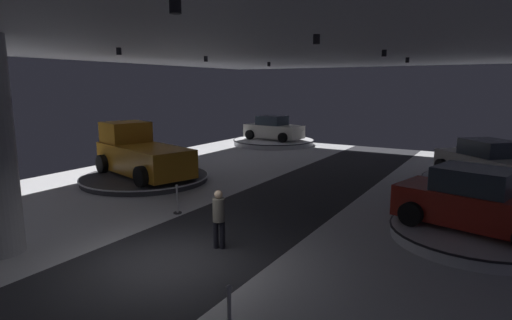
% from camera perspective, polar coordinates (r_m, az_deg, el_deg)
% --- Properties ---
extents(ground, '(24.00, 44.00, 0.06)m').
position_cam_1_polar(ground, '(10.66, -12.46, -13.87)').
color(ground, silver).
extents(ceiling_with_spotlights, '(24.00, 44.00, 0.39)m').
position_cam_1_polar(ceiling_with_spotlights, '(9.83, -13.76, 17.34)').
color(ceiling_with_spotlights, silver).
extents(display_platform_deep_left, '(5.85, 5.85, 0.37)m').
position_cam_1_polar(display_platform_deep_left, '(30.46, 2.41, 2.50)').
color(display_platform_deep_left, silver).
rests_on(display_platform_deep_left, ground).
extents(display_car_deep_left, '(4.37, 2.59, 1.71)m').
position_cam_1_polar(display_car_deep_left, '(30.37, 2.38, 4.25)').
color(display_car_deep_left, silver).
rests_on(display_car_deep_left, display_platform_deep_left).
extents(display_platform_mid_left, '(5.68, 5.68, 0.26)m').
position_cam_1_polar(display_platform_mid_left, '(19.55, -14.82, -2.35)').
color(display_platform_mid_left, '#333338').
rests_on(display_platform_mid_left, ground).
extents(pickup_truck_mid_left, '(5.68, 3.80, 2.30)m').
position_cam_1_polar(pickup_truck_mid_left, '(19.64, -15.40, 0.79)').
color(pickup_truck_mid_left, '#B77519').
rests_on(pickup_truck_mid_left, display_platform_mid_left).
extents(display_platform_mid_right, '(4.55, 4.55, 0.35)m').
position_cam_1_polar(display_platform_mid_right, '(13.28, 27.64, -8.94)').
color(display_platform_mid_right, silver).
rests_on(display_platform_mid_right, ground).
extents(display_car_mid_right, '(4.51, 2.99, 1.71)m').
position_cam_1_polar(display_car_mid_right, '(13.03, 27.84, -5.08)').
color(display_car_mid_right, maroon).
rests_on(display_car_mid_right, display_platform_mid_right).
extents(display_platform_far_right, '(4.85, 4.85, 0.34)m').
position_cam_1_polar(display_platform_far_right, '(20.17, 28.45, -2.77)').
color(display_platform_far_right, '#B7B7BC').
rests_on(display_platform_far_right, ground).
extents(display_car_far_right, '(4.20, 4.28, 1.71)m').
position_cam_1_polar(display_car_far_right, '(19.98, 28.73, -0.23)').
color(display_car_far_right, silver).
rests_on(display_car_far_right, display_platform_far_right).
extents(visitor_walking_near, '(0.32, 0.32, 1.59)m').
position_cam_1_polar(visitor_walking_near, '(11.10, -5.09, -7.53)').
color(visitor_walking_near, black).
rests_on(visitor_walking_near, ground).
extents(stanchion_a, '(0.28, 0.28, 1.01)m').
position_cam_1_polar(stanchion_a, '(14.40, -10.66, -5.74)').
color(stanchion_a, '#333338').
rests_on(stanchion_a, ground).
extents(stanchion_b, '(0.28, 0.28, 1.01)m').
position_cam_1_polar(stanchion_b, '(7.57, -3.65, -20.91)').
color(stanchion_b, '#333338').
rests_on(stanchion_b, ground).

